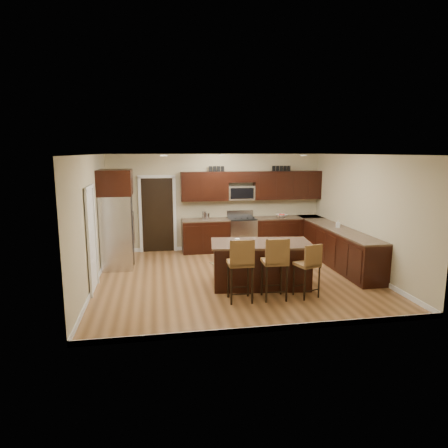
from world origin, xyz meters
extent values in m
plane|color=olive|center=(0.00, 0.00, 0.00)|extent=(6.00, 6.00, 0.00)
plane|color=silver|center=(0.00, 0.00, 2.70)|extent=(6.00, 6.00, 0.00)
plane|color=#BBAF87|center=(0.00, 2.75, 1.35)|extent=(6.00, 0.00, 6.00)
plane|color=#BBAF87|center=(-3.00, 0.00, 1.35)|extent=(0.00, 5.50, 5.50)
plane|color=#BBAF87|center=(3.00, 0.00, 1.35)|extent=(0.00, 5.50, 5.50)
cube|color=black|center=(-0.35, 2.45, 0.44)|extent=(1.30, 0.60, 0.88)
cube|color=black|center=(2.03, 2.45, 0.44)|extent=(1.94, 0.60, 0.88)
cube|color=black|center=(2.70, 0.48, 0.44)|extent=(0.60, 3.35, 0.88)
cube|color=brown|center=(-0.35, 2.45, 0.90)|extent=(1.30, 0.63, 0.04)
cube|color=brown|center=(2.03, 2.45, 0.90)|extent=(1.94, 0.63, 0.04)
cube|color=brown|center=(2.70, 0.48, 0.90)|extent=(0.63, 3.35, 0.04)
cube|color=black|center=(-0.35, 2.58, 1.82)|extent=(1.30, 0.33, 0.80)
cube|color=black|center=(2.03, 2.58, 1.82)|extent=(1.94, 0.33, 0.80)
cube|color=black|center=(0.68, 2.58, 2.07)|extent=(0.76, 0.33, 0.30)
cube|color=silver|center=(0.68, 2.45, 0.45)|extent=(0.76, 0.64, 0.90)
cube|color=black|center=(0.68, 2.45, 0.91)|extent=(0.76, 0.60, 0.03)
cube|color=black|center=(0.68, 2.15, 0.45)|extent=(0.65, 0.01, 0.45)
cube|color=silver|center=(0.68, 2.72, 1.02)|extent=(0.76, 0.05, 0.18)
cube|color=silver|center=(0.68, 2.60, 1.62)|extent=(0.76, 0.31, 0.40)
cube|color=black|center=(-1.65, 2.73, 1.03)|extent=(0.85, 0.03, 2.06)
cube|color=white|center=(-2.98, -0.30, 1.02)|extent=(0.03, 0.80, 2.04)
cube|color=black|center=(0.42, -0.58, 0.44)|extent=(2.05, 1.21, 0.88)
cube|color=brown|center=(0.42, -0.58, 0.90)|extent=(2.16, 1.33, 0.04)
cube|color=black|center=(0.42, -0.58, 0.04)|extent=(1.96, 1.12, 0.09)
cube|color=olive|center=(-0.19, -1.36, 0.73)|extent=(0.46, 0.46, 0.06)
cube|color=olive|center=(-0.19, -1.57, 0.96)|extent=(0.45, 0.06, 0.48)
cylinder|color=black|center=(-0.38, -1.56, 0.35)|extent=(0.04, 0.04, 0.70)
cylinder|color=black|center=(0.01, -1.56, 0.35)|extent=(0.04, 0.04, 0.70)
cylinder|color=black|center=(-0.38, -1.17, 0.35)|extent=(0.04, 0.04, 0.70)
cylinder|color=black|center=(0.01, -1.17, 0.35)|extent=(0.04, 0.04, 0.70)
cube|color=olive|center=(0.47, -1.36, 0.72)|extent=(0.46, 0.46, 0.06)
cube|color=olive|center=(0.47, -1.57, 0.96)|extent=(0.45, 0.06, 0.48)
cylinder|color=black|center=(0.28, -1.56, 0.35)|extent=(0.04, 0.04, 0.69)
cylinder|color=black|center=(0.67, -1.56, 0.35)|extent=(0.04, 0.04, 0.69)
cylinder|color=black|center=(0.28, -1.17, 0.35)|extent=(0.04, 0.04, 0.69)
cylinder|color=black|center=(0.67, -1.17, 0.35)|extent=(0.04, 0.04, 0.69)
cube|color=olive|center=(1.12, -1.36, 0.64)|extent=(0.49, 0.49, 0.06)
cube|color=olive|center=(1.17, -1.53, 0.85)|extent=(0.39, 0.15, 0.42)
cylinder|color=black|center=(0.95, -1.53, 0.31)|extent=(0.03, 0.03, 0.61)
cylinder|color=black|center=(1.29, -1.53, 0.31)|extent=(0.03, 0.03, 0.61)
cylinder|color=black|center=(0.95, -1.19, 0.31)|extent=(0.03, 0.03, 0.61)
cylinder|color=black|center=(1.29, -1.19, 0.31)|extent=(0.03, 0.03, 0.61)
cube|color=silver|center=(-2.62, 1.29, 0.88)|extent=(0.72, 0.88, 1.76)
cube|color=black|center=(-2.26, 1.29, 0.88)|extent=(0.01, 0.02, 1.67)
cylinder|color=silver|center=(-2.23, 1.21, 0.97)|extent=(0.02, 0.02, 0.78)
cylinder|color=silver|center=(-2.23, 1.37, 0.97)|extent=(0.02, 0.02, 0.78)
cube|color=black|center=(-2.62, 1.29, 2.05)|extent=(0.78, 0.94, 0.59)
cube|color=olive|center=(0.07, 1.15, 0.01)|extent=(0.97, 0.77, 0.01)
imported|color=silver|center=(1.85, 2.45, 0.96)|extent=(0.35, 0.35, 0.08)
imported|color=#B2B2B2|center=(2.70, 0.66, 1.02)|extent=(0.11, 0.11, 0.19)
cylinder|color=silver|center=(-0.39, 2.45, 1.03)|extent=(0.12, 0.12, 0.22)
cylinder|color=silver|center=(-0.29, 2.45, 1.01)|extent=(0.11, 0.11, 0.17)
cylinder|color=white|center=(-0.08, -0.58, 0.97)|extent=(0.10, 0.10, 0.10)
camera|label=1|loc=(-1.69, -8.34, 2.76)|focal=32.00mm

